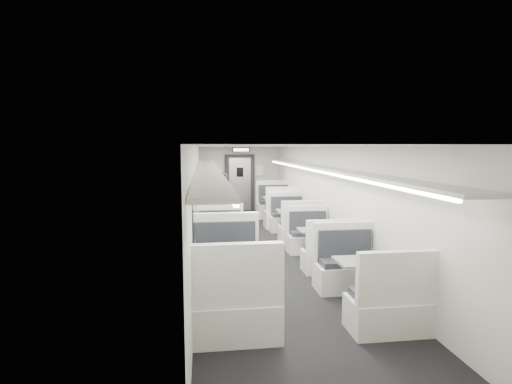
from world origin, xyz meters
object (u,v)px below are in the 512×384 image
object	(u,v)px
booth_right_d	(365,283)
booth_right_c	(317,245)
booth_left_a	(215,212)
exit_sign	(241,150)
booth_left_d	(229,282)
booth_right_b	(293,223)
booth_left_b	(218,226)
vestibule_door	(240,183)
passenger	(224,198)
booth_right_a	(278,209)
booth_left_c	(222,248)

from	to	relation	value
booth_right_d	booth_right_c	bearing A→B (deg)	90.00
booth_left_a	exit_sign	size ratio (longest dim) A/B	3.43
booth_left_d	booth_right_b	world-z (taller)	booth_left_d
booth_right_c	booth_left_a	bearing A→B (deg)	114.51
booth_left_b	booth_right_b	world-z (taller)	booth_right_b
vestibule_door	passenger	bearing A→B (deg)	-105.76
booth_right_a	booth_right_d	size ratio (longest dim) A/B	1.11
booth_right_a	booth_right_b	distance (m)	2.08
exit_sign	vestibule_door	bearing A→B (deg)	90.00
booth_left_d	booth_right_c	size ratio (longest dim) A/B	1.22
booth_left_c	exit_sign	xyz separation A→B (m)	(1.00, 6.51, 1.90)
exit_sign	booth_right_b	bearing A→B (deg)	-76.19
vestibule_door	exit_sign	xyz separation A→B (m)	(0.00, -0.49, 1.24)
booth_left_a	booth_left_b	bearing A→B (deg)	-90.00
vestibule_door	exit_sign	distance (m)	1.33
booth_left_b	booth_left_c	world-z (taller)	booth_left_c
passenger	booth_right_b	bearing A→B (deg)	-38.55
booth_right_d	passenger	world-z (taller)	passenger
booth_left_a	exit_sign	bearing A→B (deg)	63.26
booth_right_b	vestibule_door	world-z (taller)	vestibule_door
booth_right_a	booth_left_d	bearing A→B (deg)	-106.68
booth_left_a	booth_right_c	xyz separation A→B (m)	(2.00, -4.39, -0.03)
booth_right_d	exit_sign	xyz separation A→B (m)	(-1.00, 8.85, 1.91)
booth_right_d	vestibule_door	size ratio (longest dim) A/B	0.99
booth_right_a	exit_sign	size ratio (longest dim) A/B	3.72
booth_left_b	vestibule_door	world-z (taller)	vestibule_door
booth_left_a	booth_right_d	distance (m)	7.15
booth_right_a	booth_left_b	bearing A→B (deg)	-132.77
booth_right_c	vestibule_door	world-z (taller)	vestibule_door
booth_left_b	booth_right_d	world-z (taller)	booth_right_d
booth_right_b	passenger	world-z (taller)	passenger
booth_right_c	booth_left_b	bearing A→B (deg)	132.05
booth_right_d	exit_sign	world-z (taller)	exit_sign
booth_left_c	booth_right_a	bearing A→B (deg)	66.13
passenger	vestibule_door	bearing A→B (deg)	83.66
booth_left_b	passenger	world-z (taller)	passenger
booth_left_b	passenger	distance (m)	2.08
passenger	exit_sign	distance (m)	2.70
booth_left_d	booth_right_a	bearing A→B (deg)	73.32
exit_sign	booth_left_d	bearing A→B (deg)	-96.58
booth_right_b	booth_right_a	bearing A→B (deg)	90.00
booth_left_b	booth_right_b	bearing A→B (deg)	2.43
booth_left_a	exit_sign	world-z (taller)	exit_sign
booth_left_c	passenger	distance (m)	4.40
booth_right_b	booth_right_d	size ratio (longest dim) A/B	0.98
booth_left_b	booth_left_d	xyz separation A→B (m)	(0.00, -4.51, 0.07)
booth_left_b	passenger	bearing A→B (deg)	82.68
booth_left_b	vestibule_door	distance (m)	4.80
vestibule_door	booth_left_c	bearing A→B (deg)	-98.13
booth_right_d	exit_sign	bearing A→B (deg)	96.45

